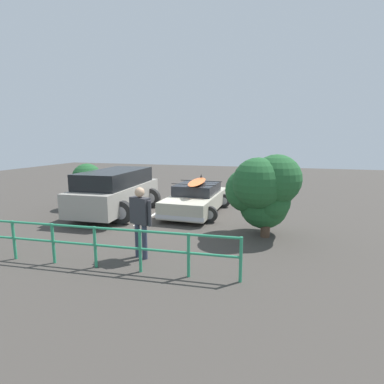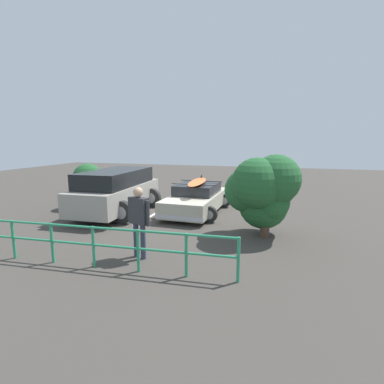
% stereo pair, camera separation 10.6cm
% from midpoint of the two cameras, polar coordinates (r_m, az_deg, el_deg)
% --- Properties ---
extents(ground_plane, '(44.00, 44.00, 0.02)m').
position_cam_midpoint_polar(ground_plane, '(12.02, -1.65, -4.28)').
color(ground_plane, '#423D38').
rests_on(ground_plane, ground).
extents(parking_stripe, '(0.12, 4.99, 0.00)m').
position_cam_midpoint_polar(parking_stripe, '(12.79, -5.56, -3.40)').
color(parking_stripe, silver).
rests_on(parking_stripe, ground).
extents(sedan_car, '(2.42, 4.20, 1.45)m').
position_cam_midpoint_polar(sedan_car, '(12.20, 1.12, -1.25)').
color(sedan_car, '#B7B29E').
rests_on(sedan_car, ground).
extents(suv_car, '(2.83, 4.85, 1.75)m').
position_cam_midpoint_polar(suv_car, '(12.40, -13.96, 0.24)').
color(suv_car, '#9E998E').
rests_on(suv_car, ground).
extents(person_bystander, '(0.67, 0.35, 1.81)m').
position_cam_midpoint_polar(person_bystander, '(7.52, -9.70, -4.53)').
color(person_bystander, '#33384C').
rests_on(person_bystander, ground).
extents(railing_fence, '(7.85, 0.55, 0.99)m').
position_cam_midpoint_polar(railing_fence, '(7.66, -21.51, -8.33)').
color(railing_fence, '#2D9366').
rests_on(railing_fence, ground).
extents(bush_near_left, '(2.28, 2.07, 2.53)m').
position_cam_midpoint_polar(bush_near_left, '(9.31, 13.82, 0.18)').
color(bush_near_left, '#4C3828').
rests_on(bush_near_left, ground).
extents(bush_near_right, '(1.67, 1.65, 1.94)m').
position_cam_midpoint_polar(bush_near_right, '(13.69, -18.22, 1.95)').
color(bush_near_right, '#4C3828').
rests_on(bush_near_right, ground).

